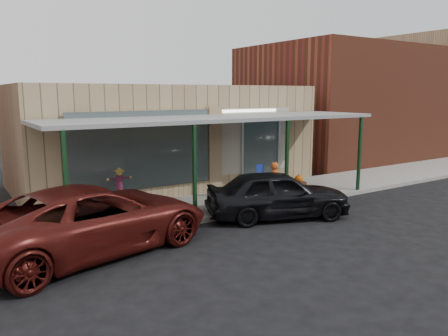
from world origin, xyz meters
TOP-DOWN VIEW (x-y plane):
  - ground at (0.00, 0.00)m, footprint 120.00×120.00m
  - sidewalk at (0.00, 3.60)m, footprint 40.00×3.20m
  - storefront at (-0.00, 8.16)m, footprint 12.00×6.25m
  - awning at (0.00, 3.56)m, footprint 12.00×3.00m
  - block_buildings_near at (2.01, 9.20)m, footprint 61.00×8.00m
  - barrel_scarecrow at (-3.32, 4.43)m, footprint 0.84×0.63m
  - barrel_pumpkin at (3.21, 3.04)m, footprint 0.74×0.74m
  - handicap_sign at (1.14, 2.79)m, footprint 0.27×0.04m
  - parked_sedan at (0.68, 1.27)m, footprint 4.82×3.23m
  - car_maroon at (-5.08, 1.43)m, footprint 6.50×4.06m

SIDE VIEW (x-z plane):
  - ground at x=0.00m, z-range 0.00..0.00m
  - sidewalk at x=0.00m, z-range 0.00..0.15m
  - barrel_pumpkin at x=3.21m, z-range 0.04..0.77m
  - barrel_scarecrow at x=-3.32m, z-range -0.07..1.31m
  - parked_sedan at x=0.68m, z-range -0.05..1.58m
  - car_maroon at x=-5.08m, z-range 0.00..1.68m
  - handicap_sign at x=1.14m, z-range 0.34..1.65m
  - storefront at x=0.00m, z-range -0.01..4.19m
  - awning at x=0.00m, z-range 1.49..4.53m
  - block_buildings_near at x=2.01m, z-range -0.23..7.77m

